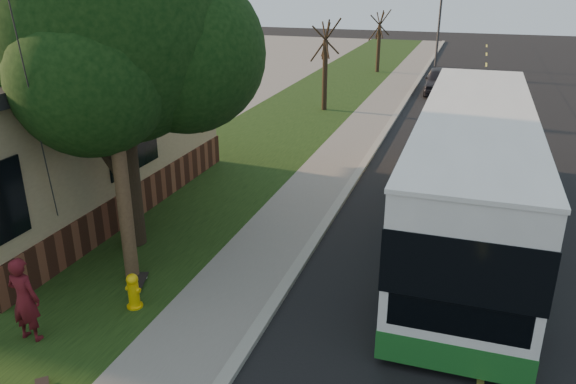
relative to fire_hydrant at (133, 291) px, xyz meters
The scene contains 17 objects.
ground 2.64m from the fire_hydrant, ahead, with size 120.00×120.00×0.00m, color black.
road 11.99m from the fire_hydrant, 56.58° to the left, with size 8.00×80.00×0.01m, color black.
curb 10.34m from the fire_hydrant, 75.43° to the left, with size 0.25×80.00×0.12m, color gray.
sidewalk 10.13m from the fire_hydrant, 80.91° to the left, with size 2.00×80.00×0.08m, color slate.
grass_verge 10.19m from the fire_hydrant, 100.76° to the left, with size 5.00×80.00×0.07m, color black.
building_lot 15.55m from the fire_hydrant, 139.96° to the left, with size 15.00×80.00×0.04m, color slate.
fire_hydrant is the anchor object (origin of this frame).
utility_pole 4.37m from the fire_hydrant, 125.38° to the left, with size 2.86×3.21×9.07m.
leafy_tree 5.65m from the fire_hydrant, 120.67° to the left, with size 6.30×6.00×7.80m.
bare_tree_near 18.10m from the fire_hydrant, 92.86° to the left, with size 1.38×1.21×4.31m.
bare_tree_far 30.04m from the fire_hydrant, 90.76° to the left, with size 1.38×1.21×4.03m.
traffic_signal 34.25m from the fire_hydrant, 84.79° to the left, with size 0.18×0.22×5.50m.
transit_bus 8.53m from the fire_hydrant, 43.44° to the left, with size 2.79×12.10×3.27m.
skateboarder 1.98m from the fire_hydrant, 129.29° to the right, with size 0.60×0.39×1.64m, color #4E0F16.
skateboard_main 0.90m from the fire_hydrant, 116.23° to the left, with size 0.46×0.86×0.08m.
dumpster 6.91m from the fire_hydrant, 142.49° to the left, with size 1.65×1.36×1.37m.
distant_car 24.61m from the fire_hydrant, 80.41° to the left, with size 1.65×4.11×1.40m, color black.
Camera 1 is at (3.34, -8.16, 6.30)m, focal length 35.00 mm.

